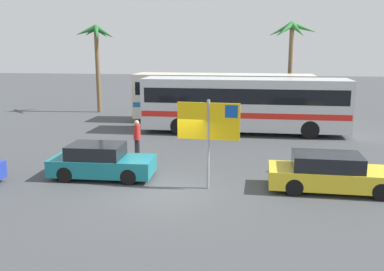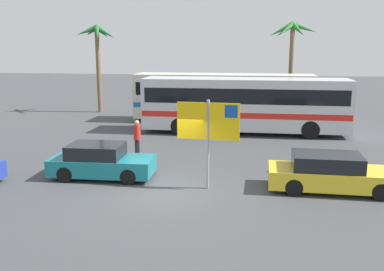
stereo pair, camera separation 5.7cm
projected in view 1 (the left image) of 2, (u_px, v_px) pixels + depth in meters
ground at (165, 193)px, 14.76m from camera, size 120.00×120.00×0.00m
bus_front_coach at (244, 103)px, 24.57m from camera, size 11.72×2.58×3.17m
bus_rear_coach at (223, 95)px, 28.17m from camera, size 11.72×2.58×3.17m
ferry_sign at (210, 125)px, 14.74m from camera, size 2.20×0.20×3.20m
car_teal at (101, 162)px, 16.37m from camera, size 3.97×1.78×1.32m
car_yellow at (332, 173)px, 14.87m from camera, size 4.53×1.75×1.32m
pedestrian_crossing_lot at (137, 136)px, 19.24m from camera, size 0.32×0.32×1.73m
palm_tree_seaside at (97, 44)px, 31.63m from camera, size 3.00×2.95×6.53m
palm_tree_inland at (291, 39)px, 30.91m from camera, size 3.65×3.35×6.72m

